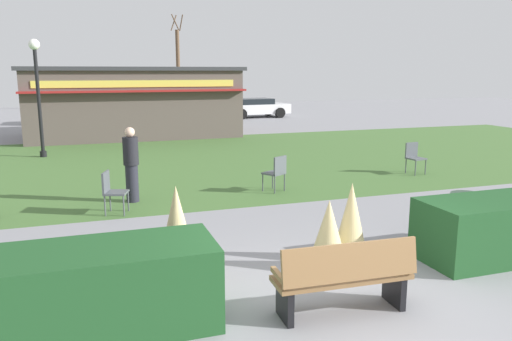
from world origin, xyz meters
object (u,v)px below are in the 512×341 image
parked_car_west_slot (70,112)px  tree_left_bg (178,68)px  lamppost_far (37,83)px  trash_bin (465,221)px  parked_car_center_slot (167,109)px  cafe_chair_center (277,171)px  parked_car_east_slot (255,107)px  food_kiosk (134,101)px  cafe_chair_east (112,189)px  park_bench (344,277)px  person_strolling (131,164)px  cafe_chair_west (414,155)px

parked_car_west_slot → tree_left_bg: 10.57m
lamppost_far → trash_bin: (7.30, -11.99, -2.03)m
trash_bin → parked_car_center_slot: parked_car_center_slot is taller
parked_car_west_slot → cafe_chair_center: bearing=-74.8°
parked_car_west_slot → parked_car_east_slot: same height
tree_left_bg → cafe_chair_center: bearing=-95.0°
tree_left_bg → food_kiosk: bearing=-108.1°
lamppost_far → parked_car_east_slot: bearing=45.4°
food_kiosk → cafe_chair_east: bearing=-97.2°
park_bench → tree_left_bg: (3.76, 32.29, 2.60)m
lamppost_far → cafe_chair_center: 9.51m
lamppost_far → trash_bin: bearing=-58.7°
park_bench → parked_car_east_slot: (7.34, 25.23, 0.16)m
park_bench → cafe_chair_center: size_ratio=1.93×
park_bench → lamppost_far: lamppost_far is taller
park_bench → lamppost_far: bearing=107.8°
trash_bin → parked_car_west_slot: bearing=105.8°
lamppost_far → person_strolling: 7.69m
cafe_chair_center → tree_left_bg: tree_left_bg is taller
park_bench → tree_left_bg: tree_left_bg is taller
cafe_chair_center → parked_car_east_slot: bearing=73.0°
cafe_chair_center → parked_car_east_slot: (5.86, 19.11, 0.12)m
trash_bin → food_kiosk: bearing=102.4°
lamppost_far → person_strolling: (2.37, -7.13, -1.63)m
food_kiosk → parked_car_east_slot: food_kiosk is taller
parked_car_west_slot → person_strolling: bearing=-84.6°
parked_car_center_slot → cafe_chair_east: bearing=-101.9°
cafe_chair_west → tree_left_bg: 25.58m
person_strolling → parked_car_east_slot: 21.10m
tree_left_bg → parked_car_east_slot: bearing=-63.1°
cafe_chair_east → parked_car_center_slot: parked_car_center_slot is taller
cafe_chair_east → park_bench: bearing=-65.9°
trash_bin → cafe_chair_center: (-1.52, 4.71, 0.06)m
cafe_chair_east → parked_car_west_slot: (-1.31, 19.82, 0.12)m
cafe_chair_east → parked_car_west_slot: parked_car_west_slot is taller
food_kiosk → tree_left_bg: (4.51, 13.77, 1.54)m
person_strolling → parked_car_east_slot: person_strolling is taller
cafe_chair_east → cafe_chair_west: bearing=10.3°
cafe_chair_east → tree_left_bg: (6.18, 26.88, 2.56)m
food_kiosk → parked_car_west_slot: size_ratio=2.18×
food_kiosk → cafe_chair_center: size_ratio=10.39×
park_bench → person_strolling: 6.58m
food_kiosk → person_strolling: food_kiosk is taller
lamppost_far → parked_car_center_slot: bearing=62.9°
park_bench → lamppost_far: 14.22m
parked_car_center_slot → trash_bin: bearing=-87.0°
park_bench → cafe_chair_east: 5.92m
cafe_chair_west → cafe_chair_east: (-8.43, -1.53, 0.00)m
food_kiosk → person_strolling: (-1.18, -12.24, -0.69)m
trash_bin → cafe_chair_center: bearing=107.9°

